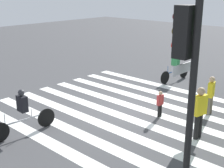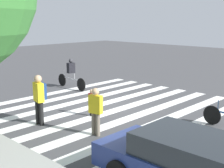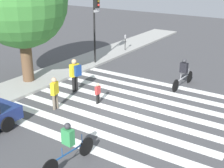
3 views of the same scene
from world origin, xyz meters
name	(u,v)px [view 1 (image 1 of 3)]	position (x,y,z in m)	size (l,w,h in m)	color
ground_plane	(125,110)	(0.00, 0.00, 0.00)	(60.00, 60.00, 0.00)	#444447
crosswalk_stripes	(125,110)	(0.00, 0.00, 0.00)	(8.18, 10.00, 0.01)	white
traffic_light	(186,83)	(4.79, 5.34, 3.39)	(0.60, 0.50, 4.85)	black
pedestrian_adult_yellow_jacket	(211,93)	(-2.00, 2.74, 0.89)	(0.47, 0.29, 1.57)	#6B6051
pedestrian_child_with_backpack	(160,102)	(-0.41, 1.43, 0.60)	(0.30, 0.16, 1.07)	black
pedestrian_adult_blue_shirt	(198,109)	(0.22, 3.36, 1.06)	(0.54, 0.49, 1.80)	black
cyclist_near_curb	(23,111)	(4.03, -1.17, 0.87)	(2.46, 0.42, 1.63)	black
cyclist_mid_street	(175,65)	(-5.08, -0.79, 0.87)	(2.37, 0.42, 1.63)	black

